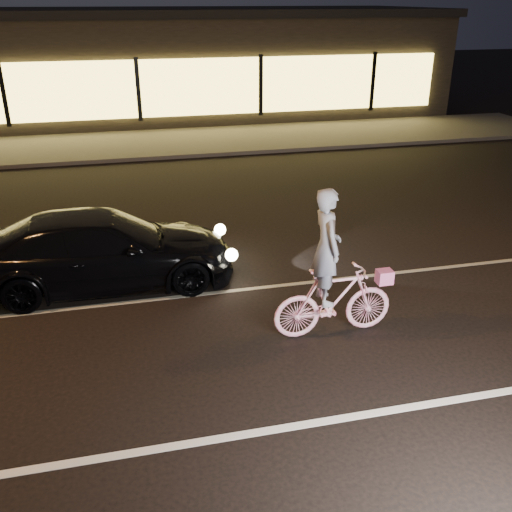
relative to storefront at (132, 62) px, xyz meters
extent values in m
plane|color=black|center=(0.00, -18.97, -2.15)|extent=(90.00, 90.00, 0.00)
cube|color=silver|center=(0.00, -20.47, -2.14)|extent=(60.00, 0.12, 0.01)
cube|color=gray|center=(0.00, -16.97, -2.14)|extent=(60.00, 0.10, 0.01)
cube|color=#383533|center=(0.00, -5.97, -2.09)|extent=(30.00, 4.00, 0.12)
cube|color=black|center=(0.00, 0.03, -0.15)|extent=(25.00, 8.00, 4.00)
cube|color=black|center=(0.00, 0.03, 1.90)|extent=(25.40, 8.40, 0.30)
cube|color=#FFDA59|center=(0.00, -4.07, -0.55)|extent=(23.00, 0.15, 2.00)
cube|color=black|center=(-4.50, -4.15, -0.55)|extent=(0.15, 0.08, 2.20)
cube|color=black|center=(0.00, -4.15, -0.55)|extent=(0.15, 0.08, 2.20)
cube|color=black|center=(4.50, -4.15, -0.55)|extent=(0.15, 0.08, 2.20)
cube|color=black|center=(9.00, -4.15, -0.55)|extent=(0.15, 0.08, 2.20)
imported|color=#FF4B86|center=(2.06, -18.62, -1.60)|extent=(1.81, 0.51, 1.09)
imported|color=silver|center=(1.91, -18.62, -0.72)|extent=(0.41, 0.62, 1.71)
cube|color=#FF57B2|center=(2.84, -18.62, -1.30)|extent=(0.23, 0.19, 0.21)
imported|color=black|center=(-1.23, -16.16, -1.50)|extent=(4.49, 1.86, 1.30)
sphere|color=#FFF2BF|center=(0.91, -15.58, -1.55)|extent=(0.22, 0.22, 0.22)
sphere|color=#FFF2BF|center=(0.90, -16.77, -1.55)|extent=(0.22, 0.22, 0.22)
camera|label=1|loc=(-0.74, -25.49, 2.46)|focal=40.00mm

